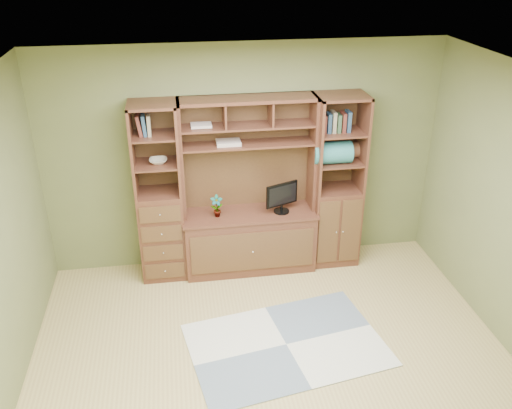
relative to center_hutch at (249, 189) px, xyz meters
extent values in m
cube|color=tan|center=(-0.02, -1.73, -1.02)|extent=(4.60, 4.10, 0.04)
cube|color=white|center=(-0.02, -1.73, 1.58)|extent=(4.60, 4.10, 0.04)
cube|color=olive|center=(-0.02, 0.27, 0.28)|extent=(4.50, 0.04, 2.60)
cube|color=#502A1C|center=(0.00, 0.00, 0.00)|extent=(1.54, 0.53, 2.05)
cube|color=#502A1C|center=(-1.00, 0.04, 0.00)|extent=(0.50, 0.45, 2.05)
cube|color=#502A1C|center=(1.02, 0.04, 0.00)|extent=(0.55, 0.45, 2.05)
cube|color=#A4A9AA|center=(0.15, -1.44, -1.02)|extent=(2.02, 1.52, 0.01)
cube|color=black|center=(0.37, -0.03, -0.05)|extent=(0.44, 0.32, 0.49)
imported|color=#B0613B|center=(-0.38, -0.03, -0.16)|extent=(0.14, 0.09, 0.26)
cube|color=#BDACA1|center=(-0.21, 0.09, 0.54)|extent=(0.26, 0.19, 0.04)
imported|color=beige|center=(-0.98, 0.04, 0.39)|extent=(0.19, 0.19, 0.05)
cube|color=#2B7273|center=(0.93, -0.01, 0.39)|extent=(0.43, 0.25, 0.25)
cube|color=brown|center=(1.14, 0.12, 0.35)|extent=(0.32, 0.18, 0.18)
camera|label=1|loc=(-0.78, -5.45, 2.55)|focal=38.00mm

